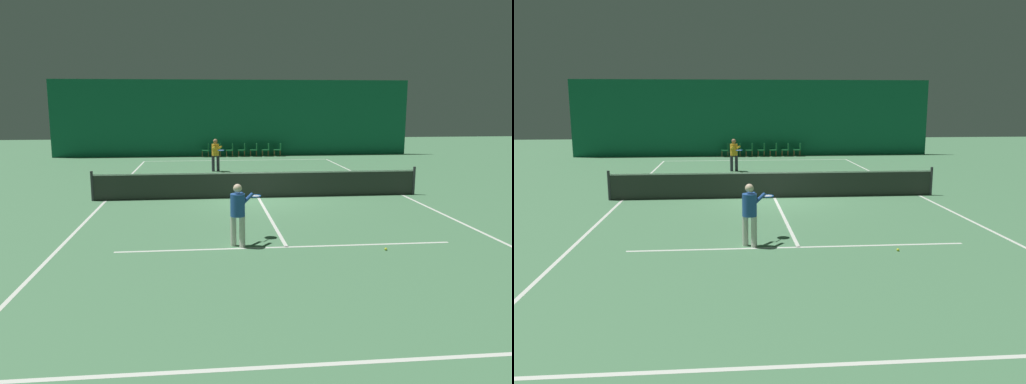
# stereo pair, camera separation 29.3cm
# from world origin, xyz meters

# --- Properties ---
(ground_plane) EXTENTS (60.00, 60.00, 0.00)m
(ground_plane) POSITION_xyz_m (0.00, 0.00, 0.00)
(ground_plane) COLOR #4C7F56
(backdrop_curtain) EXTENTS (23.00, 0.12, 4.86)m
(backdrop_curtain) POSITION_xyz_m (0.00, 14.48, 2.43)
(backdrop_curtain) COLOR #146042
(backdrop_curtain) RESTS_ON ground
(court_line_baseline_far) EXTENTS (11.00, 0.10, 0.00)m
(court_line_baseline_far) POSITION_xyz_m (0.00, 11.90, 0.00)
(court_line_baseline_far) COLOR silver
(court_line_baseline_far) RESTS_ON ground
(court_line_baseline_near) EXTENTS (11.00, 0.10, 0.00)m
(court_line_baseline_near) POSITION_xyz_m (0.00, -11.90, 0.00)
(court_line_baseline_near) COLOR silver
(court_line_baseline_near) RESTS_ON ground
(court_line_service_far) EXTENTS (8.25, 0.10, 0.00)m
(court_line_service_far) POSITION_xyz_m (0.00, 6.40, 0.00)
(court_line_service_far) COLOR silver
(court_line_service_far) RESTS_ON ground
(court_line_service_near) EXTENTS (8.25, 0.10, 0.00)m
(court_line_service_near) POSITION_xyz_m (0.00, -6.40, 0.00)
(court_line_service_near) COLOR silver
(court_line_service_near) RESTS_ON ground
(court_line_sideline_left) EXTENTS (0.10, 23.80, 0.00)m
(court_line_sideline_left) POSITION_xyz_m (-5.50, 0.00, 0.00)
(court_line_sideline_left) COLOR silver
(court_line_sideline_left) RESTS_ON ground
(court_line_sideline_right) EXTENTS (0.10, 23.80, 0.00)m
(court_line_sideline_right) POSITION_xyz_m (5.50, 0.00, 0.00)
(court_line_sideline_right) COLOR silver
(court_line_sideline_right) RESTS_ON ground
(court_line_centre) EXTENTS (0.10, 12.80, 0.00)m
(court_line_centre) POSITION_xyz_m (0.00, 0.00, 0.00)
(court_line_centre) COLOR silver
(court_line_centre) RESTS_ON ground
(tennis_net) EXTENTS (12.00, 0.10, 1.07)m
(tennis_net) POSITION_xyz_m (0.00, 0.00, 0.51)
(tennis_net) COLOR #2D332D
(tennis_net) RESTS_ON ground
(player_near) EXTENTS (0.97, 1.29, 1.55)m
(player_near) POSITION_xyz_m (-1.16, -6.17, 0.91)
(player_near) COLOR beige
(player_near) RESTS_ON ground
(player_far) EXTENTS (0.68, 1.38, 1.64)m
(player_far) POSITION_xyz_m (-1.38, 7.19, 0.96)
(player_far) COLOR #2D2D38
(player_far) RESTS_ON ground
(courtside_chair_0) EXTENTS (0.44, 0.44, 0.84)m
(courtside_chair_0) POSITION_xyz_m (-1.81, 13.93, 0.49)
(courtside_chair_0) COLOR brown
(courtside_chair_0) RESTS_ON ground
(courtside_chair_1) EXTENTS (0.44, 0.44, 0.84)m
(courtside_chair_1) POSITION_xyz_m (-1.04, 13.93, 0.49)
(courtside_chair_1) COLOR brown
(courtside_chair_1) RESTS_ON ground
(courtside_chair_2) EXTENTS (0.44, 0.44, 0.84)m
(courtside_chair_2) POSITION_xyz_m (-0.27, 13.93, 0.49)
(courtside_chair_2) COLOR brown
(courtside_chair_2) RESTS_ON ground
(courtside_chair_3) EXTENTS (0.44, 0.44, 0.84)m
(courtside_chair_3) POSITION_xyz_m (0.51, 13.93, 0.49)
(courtside_chair_3) COLOR brown
(courtside_chair_3) RESTS_ON ground
(courtside_chair_4) EXTENTS (0.44, 0.44, 0.84)m
(courtside_chair_4) POSITION_xyz_m (1.28, 13.93, 0.49)
(courtside_chair_4) COLOR brown
(courtside_chair_4) RESTS_ON ground
(courtside_chair_5) EXTENTS (0.44, 0.44, 0.84)m
(courtside_chair_5) POSITION_xyz_m (2.06, 13.93, 0.49)
(courtside_chair_5) COLOR brown
(courtside_chair_5) RESTS_ON ground
(courtside_chair_6) EXTENTS (0.44, 0.44, 0.84)m
(courtside_chair_6) POSITION_xyz_m (2.83, 13.93, 0.49)
(courtside_chair_6) COLOR brown
(courtside_chair_6) RESTS_ON ground
(tennis_ball) EXTENTS (0.07, 0.07, 0.07)m
(tennis_ball) POSITION_xyz_m (2.31, -6.91, 0.03)
(tennis_ball) COLOR #D1DB33
(tennis_ball) RESTS_ON ground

